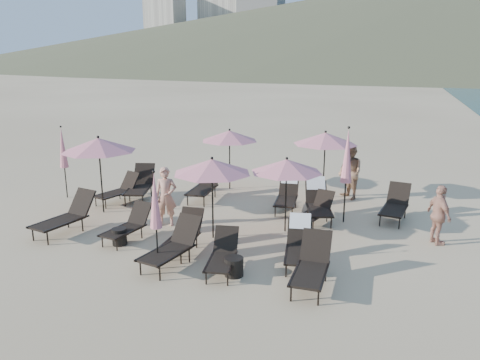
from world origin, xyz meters
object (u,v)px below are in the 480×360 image
(beachgoer_b, at_px, (350,172))
(umbrella_open_1, at_px, (212,166))
(lounger_1, at_px, (128,225))
(lounger_9, at_px, (287,193))
(lounger_8, at_px, (204,185))
(side_table_1, at_px, (234,267))
(umbrella_closed_0, at_px, (155,201))
(beachgoer_a, at_px, (166,197))
(beachgoer_c, at_px, (439,215))
(umbrella_open_0, at_px, (99,145))
(lounger_0, at_px, (66,215))
(umbrella_open_3, at_px, (229,136))
(lounger_4, at_px, (299,243))
(umbrella_closed_2, at_px, (63,148))
(lounger_11, at_px, (395,205))
(umbrella_open_2, at_px, (287,166))
(lounger_10, at_px, (317,210))
(lounger_3, at_px, (183,234))
(lounger_13, at_px, (318,201))
(lounger_12, at_px, (223,254))
(lounger_7, at_px, (140,184))
(umbrella_open_4, at_px, (325,138))
(lounger_5, at_px, (312,265))
(lounger_6, at_px, (118,190))
(lounger_2, at_px, (173,245))
(umbrella_closed_1, at_px, (347,156))
(side_table_0, at_px, (119,236))

(beachgoer_b, bearing_deg, umbrella_open_1, -71.60)
(lounger_1, relative_size, lounger_9, 0.92)
(lounger_8, bearing_deg, side_table_1, -64.04)
(umbrella_closed_0, bearing_deg, beachgoer_a, 113.22)
(lounger_9, xyz_separation_m, beachgoer_c, (4.31, -1.63, 0.28))
(umbrella_open_0, xyz_separation_m, side_table_1, (5.28, -2.83, -1.92))
(lounger_0, relative_size, umbrella_open_3, 0.88)
(lounger_4, distance_m, umbrella_closed_0, 3.45)
(umbrella_closed_2, bearing_deg, lounger_11, 6.49)
(umbrella_open_2, xyz_separation_m, umbrella_closed_2, (-7.85, 0.78, -0.13))
(umbrella_closed_0, xyz_separation_m, side_table_1, (1.75, 0.22, -1.39))
(lounger_10, bearing_deg, lounger_3, -115.89)
(umbrella_open_3, distance_m, umbrella_closed_2, 5.69)
(lounger_13, relative_size, side_table_1, 4.47)
(umbrella_open_1, relative_size, beachgoer_b, 1.19)
(lounger_11, height_order, lounger_12, lounger_11)
(umbrella_open_1, relative_size, umbrella_open_2, 1.05)
(umbrella_open_2, bearing_deg, lounger_7, 164.71)
(lounger_1, xyz_separation_m, beachgoer_b, (5.11, 5.63, 0.51))
(umbrella_open_4, distance_m, beachgoer_c, 4.86)
(lounger_7, xyz_separation_m, lounger_13, (6.03, -0.07, 0.03))
(lounger_1, xyz_separation_m, lounger_3, (1.68, -0.19, 0.02))
(umbrella_open_0, xyz_separation_m, umbrella_open_4, (6.21, 3.75, -0.08))
(lounger_9, height_order, umbrella_open_1, umbrella_open_1)
(umbrella_open_0, bearing_deg, lounger_5, -21.36)
(umbrella_open_0, distance_m, umbrella_open_3, 4.75)
(lounger_6, xyz_separation_m, beachgoer_a, (2.53, -1.48, 0.42))
(lounger_5, xyz_separation_m, beachgoer_b, (0.09, 6.64, 0.47))
(lounger_6, distance_m, lounger_8, 2.84)
(lounger_10, bearing_deg, umbrella_open_0, -153.47)
(lounger_3, bearing_deg, lounger_5, -15.78)
(lounger_2, bearing_deg, side_table_1, 7.30)
(lounger_2, xyz_separation_m, lounger_3, (-0.11, 0.81, -0.04))
(umbrella_open_2, bearing_deg, umbrella_closed_1, 41.27)
(lounger_2, distance_m, umbrella_open_3, 6.79)
(lounger_12, distance_m, umbrella_open_0, 5.91)
(lounger_9, height_order, lounger_13, lounger_13)
(umbrella_open_0, distance_m, beachgoer_b, 8.17)
(lounger_3, height_order, beachgoer_a, beachgoer_a)
(umbrella_open_1, bearing_deg, side_table_0, -150.10)
(umbrella_open_0, xyz_separation_m, beachgoer_b, (7.07, 3.91, -1.20))
(umbrella_closed_0, distance_m, beachgoer_a, 2.99)
(lounger_4, bearing_deg, umbrella_open_1, 152.27)
(lounger_7, relative_size, umbrella_closed_1, 0.70)
(lounger_7, relative_size, side_table_0, 4.56)
(lounger_6, distance_m, side_table_0, 3.79)
(lounger_6, height_order, umbrella_open_1, umbrella_open_1)
(umbrella_open_2, bearing_deg, lounger_13, 64.80)
(umbrella_open_0, bearing_deg, umbrella_open_4, 31.14)
(lounger_1, relative_size, umbrella_open_2, 0.76)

